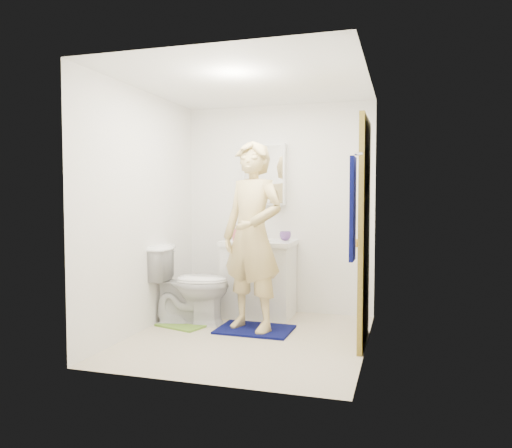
{
  "coord_description": "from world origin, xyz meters",
  "views": [
    {
      "loc": [
        1.41,
        -4.45,
        1.34
      ],
      "look_at": [
        0.01,
        0.25,
        1.07
      ],
      "focal_mm": 35.0,
      "sensor_mm": 36.0,
      "label": 1
    }
  ],
  "objects_px": {
    "man": "(252,236)",
    "towel": "(353,209)",
    "toothbrush_cup": "(285,236)",
    "soap_dispenser": "(236,233)",
    "vanity_cabinet": "(259,280)",
    "medicine_cabinet": "(265,175)",
    "toilet": "(190,284)"
  },
  "relations": [
    {
      "from": "toothbrush_cup",
      "to": "vanity_cabinet",
      "type": "bearing_deg",
      "value": -157.16
    },
    {
      "from": "toilet",
      "to": "vanity_cabinet",
      "type": "bearing_deg",
      "value": -56.89
    },
    {
      "from": "towel",
      "to": "soap_dispenser",
      "type": "xyz_separation_m",
      "value": [
        -1.44,
        1.44,
        -0.31
      ]
    },
    {
      "from": "medicine_cabinet",
      "to": "soap_dispenser",
      "type": "height_order",
      "value": "medicine_cabinet"
    },
    {
      "from": "man",
      "to": "toilet",
      "type": "bearing_deg",
      "value": -168.42
    },
    {
      "from": "soap_dispenser",
      "to": "man",
      "type": "xyz_separation_m",
      "value": [
        0.38,
        -0.62,
        0.02
      ]
    },
    {
      "from": "vanity_cabinet",
      "to": "toothbrush_cup",
      "type": "height_order",
      "value": "toothbrush_cup"
    },
    {
      "from": "towel",
      "to": "soap_dispenser",
      "type": "height_order",
      "value": "towel"
    },
    {
      "from": "vanity_cabinet",
      "to": "toothbrush_cup",
      "type": "bearing_deg",
      "value": 22.84
    },
    {
      "from": "towel",
      "to": "soap_dispenser",
      "type": "distance_m",
      "value": 2.06
    },
    {
      "from": "medicine_cabinet",
      "to": "towel",
      "type": "height_order",
      "value": "medicine_cabinet"
    },
    {
      "from": "medicine_cabinet",
      "to": "soap_dispenser",
      "type": "distance_m",
      "value": 0.76
    },
    {
      "from": "vanity_cabinet",
      "to": "soap_dispenser",
      "type": "relative_size",
      "value": 4.58
    },
    {
      "from": "towel",
      "to": "toothbrush_cup",
      "type": "height_order",
      "value": "towel"
    },
    {
      "from": "vanity_cabinet",
      "to": "man",
      "type": "relative_size",
      "value": 0.43
    },
    {
      "from": "towel",
      "to": "toilet",
      "type": "distance_m",
      "value": 2.17
    },
    {
      "from": "medicine_cabinet",
      "to": "toothbrush_cup",
      "type": "distance_m",
      "value": 0.76
    },
    {
      "from": "medicine_cabinet",
      "to": "man",
      "type": "height_order",
      "value": "medicine_cabinet"
    },
    {
      "from": "towel",
      "to": "man",
      "type": "bearing_deg",
      "value": 142.17
    },
    {
      "from": "man",
      "to": "toothbrush_cup",
      "type": "bearing_deg",
      "value": 99.22
    },
    {
      "from": "vanity_cabinet",
      "to": "medicine_cabinet",
      "type": "distance_m",
      "value": 1.22
    },
    {
      "from": "vanity_cabinet",
      "to": "towel",
      "type": "bearing_deg",
      "value": -51.53
    },
    {
      "from": "soap_dispenser",
      "to": "toilet",
      "type": "bearing_deg",
      "value": -124.08
    },
    {
      "from": "toothbrush_cup",
      "to": "soap_dispenser",
      "type": "bearing_deg",
      "value": -163.02
    },
    {
      "from": "man",
      "to": "towel",
      "type": "bearing_deg",
      "value": -17.6
    },
    {
      "from": "vanity_cabinet",
      "to": "toilet",
      "type": "xyz_separation_m",
      "value": [
        -0.6,
        -0.55,
        0.02
      ]
    },
    {
      "from": "toilet",
      "to": "soap_dispenser",
      "type": "relative_size",
      "value": 4.8
    },
    {
      "from": "toilet",
      "to": "man",
      "type": "bearing_deg",
      "value": -108.23
    },
    {
      "from": "vanity_cabinet",
      "to": "toilet",
      "type": "height_order",
      "value": "toilet"
    },
    {
      "from": "towel",
      "to": "soap_dispenser",
      "type": "bearing_deg",
      "value": 134.98
    },
    {
      "from": "towel",
      "to": "medicine_cabinet",
      "type": "bearing_deg",
      "value": 124.61
    },
    {
      "from": "vanity_cabinet",
      "to": "man",
      "type": "bearing_deg",
      "value": -79.59
    }
  ]
}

